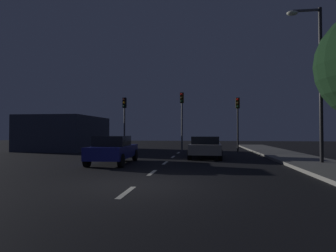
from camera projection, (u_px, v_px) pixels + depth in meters
ground_plane at (167, 162)px, 15.85m from camera, size 80.00×80.00×0.00m
sidewalk_curb_right at (309, 162)px, 14.89m from camera, size 3.00×40.00×0.15m
lane_stripe_nearest at (126, 192)px, 7.72m from camera, size 0.16×1.60×0.01m
lane_stripe_second at (152, 173)px, 11.49m from camera, size 0.16×1.60×0.01m
lane_stripe_third at (165, 163)px, 15.25m from camera, size 0.16×1.60×0.01m
lane_stripe_fourth at (173, 157)px, 19.02m from camera, size 0.16×1.60×0.01m
lane_stripe_fifth at (178, 153)px, 22.79m from camera, size 0.16×1.60×0.01m
traffic_signal_left at (124, 113)px, 25.32m from camera, size 0.32×0.38×4.71m
traffic_signal_center at (182, 110)px, 24.67m from camera, size 0.32×0.38×5.06m
traffic_signal_right at (238, 114)px, 24.05m from camera, size 0.32×0.38×4.55m
car_stopped_ahead at (206, 147)px, 18.19m from camera, size 2.09×4.42×1.37m
car_adjacent_lane at (113, 149)px, 14.87m from camera, size 2.04×4.53×1.44m
street_lamp_right at (316, 72)px, 14.18m from camera, size 1.68×0.36×7.83m
storefront_left at (66, 133)px, 26.90m from camera, size 5.78×7.89×3.10m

